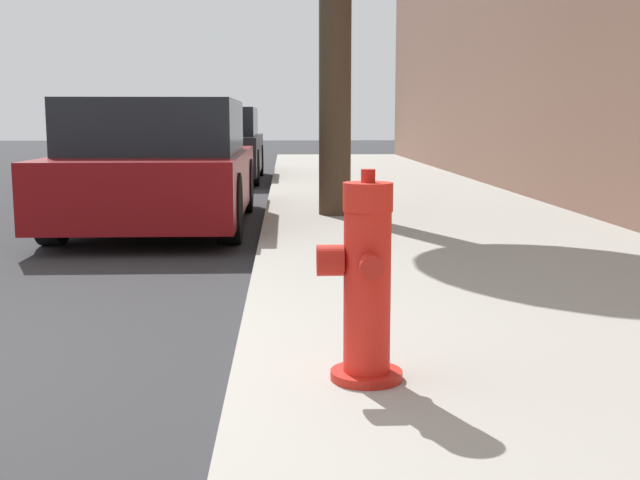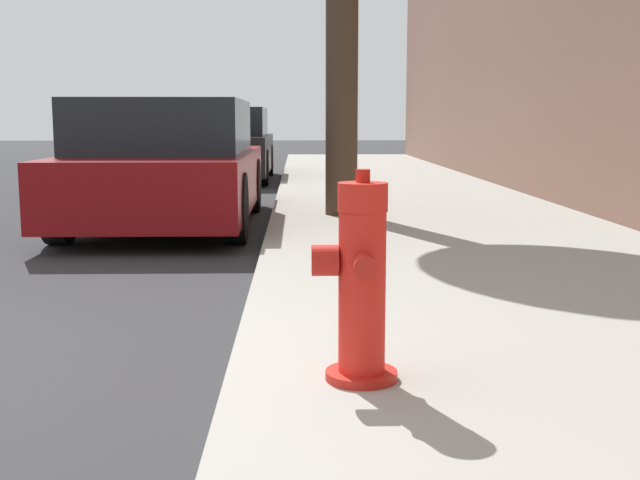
# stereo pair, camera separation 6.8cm
# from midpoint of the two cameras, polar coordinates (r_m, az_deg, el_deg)

# --- Properties ---
(fire_hydrant) EXTENTS (0.33, 0.35, 0.82)m
(fire_hydrant) POSITION_cam_midpoint_polar(r_m,az_deg,el_deg) (3.07, 2.61, -3.15)
(fire_hydrant) COLOR red
(fire_hydrant) RESTS_ON sidewalk_slab
(parked_car_near) EXTENTS (1.79, 4.05, 1.32)m
(parked_car_near) POSITION_cam_midpoint_polar(r_m,az_deg,el_deg) (8.55, -11.47, 5.18)
(parked_car_near) COLOR maroon
(parked_car_near) RESTS_ON ground_plane
(parked_car_mid) EXTENTS (1.80, 3.97, 1.33)m
(parked_car_mid) POSITION_cam_midpoint_polar(r_m,az_deg,el_deg) (14.86, -7.84, 6.67)
(parked_car_mid) COLOR black
(parked_car_mid) RESTS_ON ground_plane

